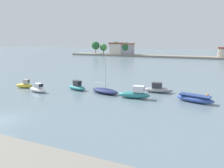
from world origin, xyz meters
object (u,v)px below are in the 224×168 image
at_px(moored_boat_0, 25,85).
at_px(moored_boat_4, 135,94).
at_px(moored_boat_1, 38,89).
at_px(mooring_buoy_1, 207,95).
at_px(moored_boat_3, 105,91).
at_px(moored_boat_5, 158,89).
at_px(moored_boat_2, 77,87).
at_px(moored_boat_6, 195,99).

relative_size(moored_boat_0, moored_boat_4, 0.67).
height_order(moored_boat_0, moored_boat_1, moored_boat_0).
bearing_deg(mooring_buoy_1, moored_boat_3, -163.35).
xyz_separation_m(moored_boat_4, moored_boat_5, (2.46, 4.98, -0.08)).
bearing_deg(moored_boat_2, moored_boat_4, 12.75).
bearing_deg(moored_boat_6, moored_boat_1, -156.10).
distance_m(moored_boat_1, moored_boat_4, 16.32).
bearing_deg(moored_boat_3, mooring_buoy_1, 31.75).
relative_size(moored_boat_1, mooring_buoy_1, 9.40).
height_order(moored_boat_3, moored_boat_5, moored_boat_3).
relative_size(moored_boat_0, moored_boat_5, 0.67).
distance_m(moored_boat_2, moored_boat_6, 19.33).
xyz_separation_m(moored_boat_4, mooring_buoy_1, (10.00, 5.42, -0.46)).
distance_m(moored_boat_3, moored_boat_5, 8.86).
bearing_deg(moored_boat_6, moored_boat_0, -160.46).
distance_m(moored_boat_1, mooring_buoy_1, 27.35).
relative_size(moored_boat_2, mooring_buoy_1, 10.39).
relative_size(moored_boat_4, mooring_buoy_1, 11.49).
distance_m(moored_boat_6, mooring_buoy_1, 4.40).
relative_size(moored_boat_1, moored_boat_3, 0.62).
bearing_deg(moored_boat_3, moored_boat_5, 43.08).
bearing_deg(moored_boat_2, moored_boat_5, 34.74).
bearing_deg(moored_boat_3, moored_boat_0, -156.77).
bearing_deg(moored_boat_4, moored_boat_1, -177.96).
distance_m(moored_boat_3, mooring_buoy_1, 16.05).
bearing_deg(mooring_buoy_1, moored_boat_0, -167.51).
bearing_deg(moored_boat_5, moored_boat_4, -127.10).
distance_m(moored_boat_5, mooring_buoy_1, 7.57).
height_order(moored_boat_4, moored_boat_6, moored_boat_4).
bearing_deg(moored_boat_4, moored_boat_0, 175.85).
xyz_separation_m(moored_boat_0, moored_boat_3, (15.15, 2.17, -0.10)).
relative_size(moored_boat_0, moored_boat_3, 0.51).
bearing_deg(moored_boat_0, moored_boat_1, -32.88).
relative_size(moored_boat_0, moored_boat_2, 0.74).
bearing_deg(moored_boat_1, moored_boat_5, 33.41).
relative_size(moored_boat_3, mooring_buoy_1, 15.16).
distance_m(moored_boat_0, moored_boat_2, 9.87).
bearing_deg(moored_boat_1, moored_boat_0, 172.24).
xyz_separation_m(moored_boat_3, moored_boat_6, (13.71, 0.53, 0.08)).
bearing_deg(moored_boat_5, moored_boat_6, -42.51).
bearing_deg(moored_boat_2, moored_boat_0, -145.75).
bearing_deg(moored_boat_4, moored_boat_3, 163.38).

